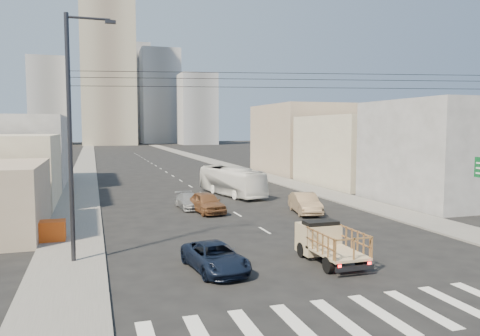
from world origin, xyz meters
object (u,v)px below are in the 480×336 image
sedan_tan (305,203)px  sedan_grey (189,201)px  sedan_brown (206,202)px  streetlamp_left (72,131)px  crate_stack (49,231)px  navy_pickup (215,257)px  city_bus (231,181)px  flatbed_pickup (328,240)px

sedan_tan → sedan_grey: bearing=159.7°
sedan_brown → sedan_tan: size_ratio=0.99×
streetlamp_left → crate_stack: bearing=108.5°
navy_pickup → city_bus: bearing=64.7°
sedan_grey → streetlamp_left: size_ratio=0.35×
streetlamp_left → city_bus: bearing=55.1°
navy_pickup → city_bus: 24.32m
sedan_grey → navy_pickup: bearing=-99.7°
streetlamp_left → navy_pickup: bearing=-27.9°
flatbed_pickup → navy_pickup: 5.70m
city_bus → sedan_tan: city_bus is taller
city_bus → sedan_brown: size_ratio=2.11×
sedan_brown → crate_stack: bearing=-156.2°
flatbed_pickup → navy_pickup: (-5.67, 0.33, -0.45)m
sedan_brown → sedan_tan: 7.68m
streetlamp_left → sedan_brown: bearing=50.8°
sedan_brown → sedan_grey: bearing=104.5°
sedan_tan → crate_stack: (-18.11, -3.96, -0.09)m
flatbed_pickup → sedan_brown: (-2.59, 14.97, -0.29)m
sedan_brown → sedan_tan: sedan_brown is taller
flatbed_pickup → city_bus: city_bus is taller
sedan_grey → crate_stack: (-9.97, -8.86, 0.08)m
city_bus → crate_stack: city_bus is taller
city_bus → sedan_grey: 8.26m
sedan_brown → navy_pickup: bearing=-109.2°
crate_stack → sedan_brown: bearing=31.1°
navy_pickup → city_bus: city_bus is taller
navy_pickup → streetlamp_left: streetlamp_left is taller
navy_pickup → streetlamp_left: 9.10m
flatbed_pickup → crate_stack: (-13.48, 8.40, -0.40)m
flatbed_pickup → sedan_tan: size_ratio=0.93×
flatbed_pickup → sedan_brown: flatbed_pickup is taller
sedan_brown → sedan_tan: (7.22, -2.61, -0.02)m
sedan_brown → streetlamp_left: 15.72m
flatbed_pickup → crate_stack: size_ratio=2.45×
navy_pickup → sedan_tan: bearing=42.4°
navy_pickup → sedan_tan: size_ratio=0.97×
sedan_brown → flatbed_pickup: bearing=-87.5°
navy_pickup → streetlamp_left: size_ratio=0.38×
sedan_brown → crate_stack: (-10.89, -6.57, -0.11)m
city_bus → streetlamp_left: 24.67m
flatbed_pickup → sedan_grey: size_ratio=1.05×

